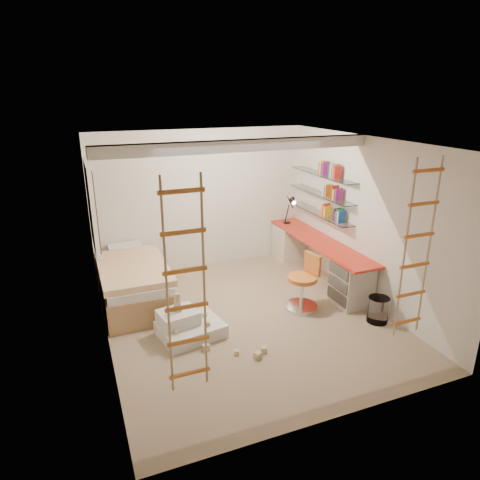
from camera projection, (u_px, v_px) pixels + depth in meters
name	position (u px, v px, depth m)	size (l,w,h in m)	color
floor	(247.00, 318.00, 6.42)	(4.50, 4.50, 0.00)	#967D61
ceiling_beam	(240.00, 146.00, 5.85)	(4.00, 0.18, 0.16)	white
window_frame	(92.00, 207.00, 6.53)	(0.06, 1.15, 1.35)	white
window_blind	(94.00, 207.00, 6.55)	(0.02, 1.00, 1.20)	#4C2D1E
rope_ladder_left	(186.00, 289.00, 3.91)	(0.41, 0.04, 2.13)	#C16E20
rope_ladder_right	(417.00, 251.00, 4.86)	(0.41, 0.04, 2.13)	orange
waste_bin	(378.00, 310.00, 6.27)	(0.31, 0.31, 0.39)	white
desk	(317.00, 258.00, 7.64)	(0.56, 2.80, 0.75)	red
shelves	(321.00, 194.00, 7.57)	(0.25, 1.80, 0.71)	white
bed	(133.00, 282.00, 6.87)	(1.02, 2.00, 0.69)	#AD7F51
task_lamp	(291.00, 206.00, 8.22)	(0.14, 0.36, 0.57)	black
swivel_chair	(303.00, 289.00, 6.62)	(0.60, 0.60, 0.88)	orange
play_platform	(187.00, 326.00, 5.93)	(0.95, 0.79, 0.37)	silver
toy_blocks	(207.00, 327.00, 5.71)	(1.08, 1.02, 0.64)	#CCB284
books	(321.00, 187.00, 7.52)	(0.14, 0.64, 0.92)	#194CA5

